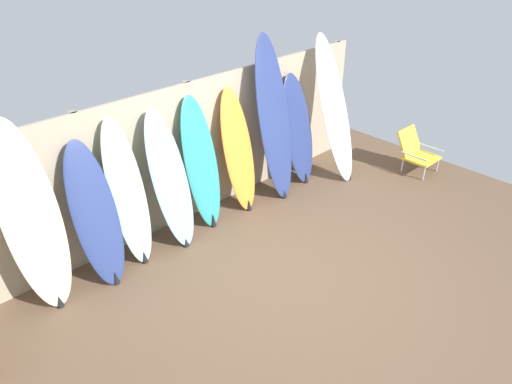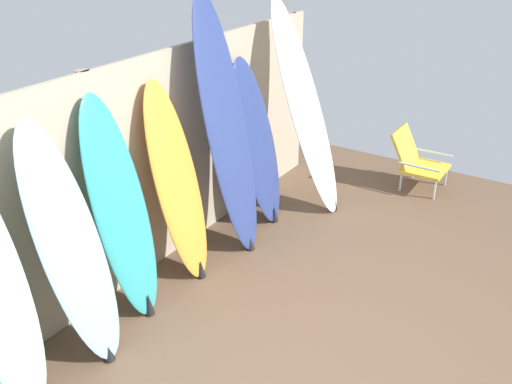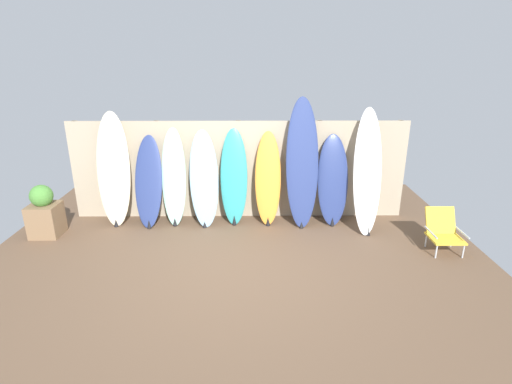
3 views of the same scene
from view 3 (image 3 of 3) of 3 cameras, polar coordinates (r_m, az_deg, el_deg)
name	(u,v)px [view 3 (image 3 of 3)]	position (r m, az deg, el deg)	size (l,w,h in m)	color
ground	(235,270)	(5.82, -2.96, -11.03)	(7.68, 7.68, 0.00)	brown
fence_back	(239,170)	(7.32, -2.46, 3.16)	(6.08, 0.11, 1.80)	tan
surfboard_cream_0	(114,170)	(7.40, -19.68, 2.94)	(0.60, 0.50, 2.00)	beige
surfboard_navy_1	(149,183)	(7.23, -15.09, 1.30)	(0.51, 0.56, 1.59)	navy
surfboard_seafoam_2	(174,178)	(7.18, -11.65, 1.93)	(0.44, 0.44, 1.71)	#9ED6BC
surfboard_skyblue_3	(204,180)	(7.05, -7.42, 1.78)	(0.56, 0.56, 1.68)	#8CB7D6
surfboard_teal_4	(234,178)	(7.08, -3.17, 2.00)	(0.48, 0.44, 1.69)	teal
surfboard_orange_5	(268,179)	(7.07, 1.72, 1.83)	(0.47, 0.48, 1.65)	orange
surfboard_navy_6	(302,164)	(6.96, 6.62, 3.99)	(0.58, 0.55, 2.24)	navy
surfboard_navy_7	(333,181)	(7.19, 10.91, 1.57)	(0.55, 0.48, 1.59)	navy
surfboard_white_8	(367,172)	(7.05, 15.63, 2.83)	(0.58, 0.93, 2.07)	white
beach_chair	(443,230)	(6.89, 25.17, -4.96)	(0.50, 0.58, 0.63)	silver
planter_box	(45,213)	(7.55, -27.96, -2.66)	(0.47, 0.46, 0.89)	#846647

